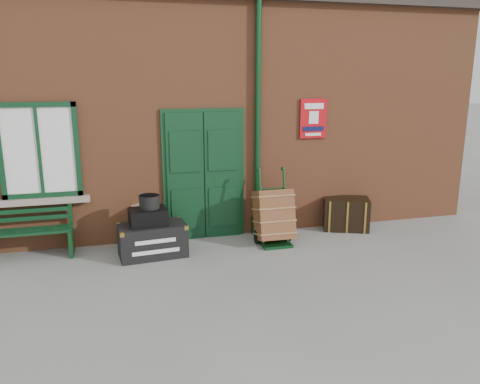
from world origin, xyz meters
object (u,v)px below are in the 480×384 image
object	(u,v)px
dark_trunk	(346,214)
bench	(23,229)
houdini_trunk	(153,240)
porter_trolley	(274,216)

from	to	relation	value
dark_trunk	bench	bearing A→B (deg)	-158.49
houdini_trunk	porter_trolley	bearing A→B (deg)	-3.53
bench	porter_trolley	distance (m)	4.01
bench	houdini_trunk	bearing A→B (deg)	-14.00
houdini_trunk	dark_trunk	distance (m)	3.63
porter_trolley	dark_trunk	bearing A→B (deg)	15.20
dark_trunk	houdini_trunk	bearing A→B (deg)	-151.14
houdini_trunk	porter_trolley	size ratio (longest dim) A/B	0.83
houdini_trunk	porter_trolley	xyz separation A→B (m)	(2.04, 0.07, 0.23)
bench	porter_trolley	world-z (taller)	porter_trolley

